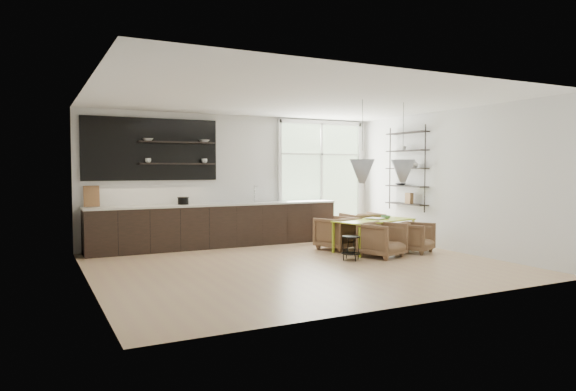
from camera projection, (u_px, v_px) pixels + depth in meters
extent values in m
cube|color=tan|center=(301.00, 265.00, 9.06)|extent=(7.00, 6.00, 0.01)
cube|color=silver|center=(238.00, 180.00, 11.65)|extent=(7.00, 0.02, 2.90)
cube|color=silver|center=(87.00, 186.00, 7.40)|extent=(0.02, 6.00, 2.90)
cube|color=silver|center=(450.00, 181.00, 10.56)|extent=(0.02, 6.00, 2.90)
cube|color=white|center=(301.00, 99.00, 8.91)|extent=(7.00, 6.00, 0.01)
cube|color=#B2D1A5|center=(320.00, 179.00, 12.60)|extent=(2.20, 0.02, 2.70)
cube|color=silver|center=(321.00, 179.00, 12.57)|extent=(2.30, 0.08, 2.80)
cone|color=#B1B7C1|center=(362.00, 171.00, 8.95)|extent=(0.44, 0.44, 0.42)
cone|color=#B1B7C1|center=(403.00, 171.00, 9.36)|extent=(0.44, 0.44, 0.42)
cylinder|color=black|center=(362.00, 125.00, 8.91)|extent=(0.01, 0.01, 0.89)
cylinder|color=black|center=(403.00, 127.00, 9.32)|extent=(0.01, 0.01, 0.89)
cube|color=black|center=(218.00, 226.00, 11.14)|extent=(5.50, 0.65, 0.90)
cube|color=beige|center=(218.00, 204.00, 11.11)|extent=(5.54, 0.69, 0.04)
cube|color=silver|center=(213.00, 191.00, 11.38)|extent=(5.50, 0.02, 0.55)
cube|color=black|center=(151.00, 149.00, 10.70)|extent=(2.80, 0.06, 1.30)
cube|color=black|center=(177.00, 142.00, 10.80)|extent=(1.60, 0.28, 0.03)
cube|color=black|center=(177.00, 164.00, 10.82)|extent=(1.60, 0.28, 0.03)
cube|color=olive|center=(92.00, 196.00, 10.16)|extent=(0.30, 0.10, 0.42)
cylinder|color=silver|center=(254.00, 194.00, 11.60)|extent=(0.02, 0.02, 0.40)
imported|color=white|center=(148.00, 140.00, 10.52)|extent=(0.22, 0.22, 0.05)
imported|color=white|center=(204.00, 141.00, 11.07)|extent=(0.22, 0.22, 0.05)
imported|color=white|center=(148.00, 161.00, 10.55)|extent=(0.12, 0.12, 0.10)
imported|color=white|center=(204.00, 161.00, 11.09)|extent=(0.12, 0.12, 0.10)
cylinder|color=black|center=(183.00, 201.00, 10.81)|extent=(0.23, 0.23, 0.14)
cube|color=black|center=(425.00, 168.00, 11.02)|extent=(0.02, 0.02, 1.90)
cube|color=black|center=(390.00, 169.00, 12.09)|extent=(0.02, 0.02, 1.90)
cube|color=black|center=(406.00, 204.00, 11.60)|extent=(0.26, 1.20, 0.02)
cube|color=black|center=(406.00, 186.00, 11.58)|extent=(0.26, 1.20, 0.02)
cube|color=black|center=(407.00, 169.00, 11.55)|extent=(0.26, 1.20, 0.02)
cube|color=black|center=(407.00, 151.00, 11.53)|extent=(0.26, 1.20, 0.03)
cube|color=black|center=(407.00, 133.00, 11.51)|extent=(0.26, 1.20, 0.03)
imported|color=white|center=(414.00, 164.00, 11.33)|extent=(0.18, 0.18, 0.19)
imported|color=#333338|center=(401.00, 184.00, 11.75)|extent=(0.22, 0.22, 0.05)
imported|color=white|center=(404.00, 148.00, 11.62)|extent=(0.10, 0.10, 0.09)
cube|color=olive|center=(409.00, 198.00, 11.50)|extent=(0.10, 0.18, 0.24)
cube|color=#AAC325|center=(374.00, 220.00, 10.58)|extent=(1.90, 1.18, 0.03)
cube|color=#AAC325|center=(360.00, 241.00, 9.79)|extent=(0.05, 0.05, 0.62)
cube|color=#AAC325|center=(333.00, 238.00, 10.33)|extent=(0.05, 0.05, 0.62)
cube|color=#AAC325|center=(413.00, 234.00, 10.87)|extent=(0.05, 0.05, 0.62)
cube|color=#AAC325|center=(387.00, 231.00, 11.42)|extent=(0.05, 0.05, 0.62)
imported|color=brown|center=(337.00, 233.00, 10.76)|extent=(0.94, 0.96, 0.69)
imported|color=brown|center=(362.00, 228.00, 11.45)|extent=(0.84, 0.86, 0.73)
imported|color=brown|center=(382.00, 240.00, 9.82)|extent=(0.92, 0.93, 0.67)
imported|color=brown|center=(415.00, 237.00, 10.37)|extent=(0.89, 0.90, 0.61)
cylinder|color=black|center=(351.00, 237.00, 9.49)|extent=(0.34, 0.34, 0.02)
cylinder|color=black|center=(351.00, 253.00, 9.50)|extent=(0.36, 0.36, 0.02)
cylinder|color=black|center=(359.00, 248.00, 9.54)|extent=(0.01, 0.01, 0.44)
cylinder|color=black|center=(348.00, 247.00, 9.65)|extent=(0.01, 0.01, 0.44)
cylinder|color=black|center=(343.00, 249.00, 9.45)|extent=(0.01, 0.01, 0.44)
cylinder|color=black|center=(354.00, 250.00, 9.35)|extent=(0.01, 0.01, 0.44)
imported|color=white|center=(372.00, 219.00, 10.58)|extent=(0.34, 0.40, 0.03)
imported|color=#568B5B|center=(386.00, 217.00, 10.82)|extent=(0.24, 0.24, 0.06)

